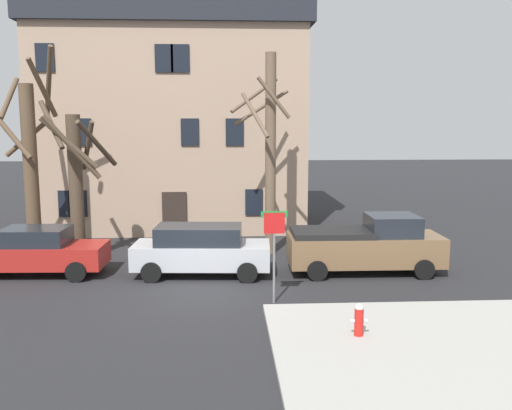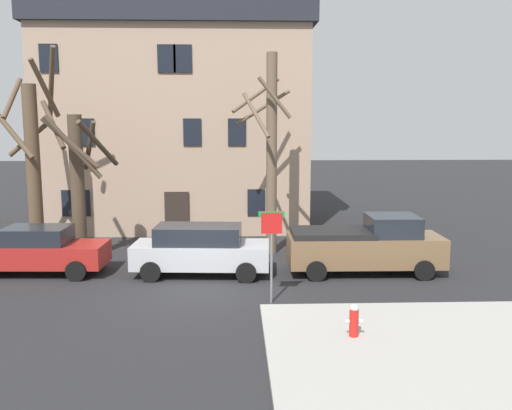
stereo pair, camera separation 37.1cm
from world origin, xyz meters
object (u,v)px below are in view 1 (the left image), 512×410
at_px(tree_bare_near, 31,159).
at_px(car_red_sedan, 37,251).
at_px(car_silver_wagon, 201,250).
at_px(pickup_truck_brown, 366,245).
at_px(bicycle_leaning, 48,250).
at_px(tree_bare_mid, 76,179).
at_px(building_main, 175,110).
at_px(street_sign_pole, 274,239).
at_px(fire_hydrant, 359,319).
at_px(tree_bare_far, 269,149).

relative_size(tree_bare_near, car_red_sedan, 1.72).
height_order(car_red_sedan, car_silver_wagon, car_silver_wagon).
height_order(pickup_truck_brown, bicycle_leaning, pickup_truck_brown).
xyz_separation_m(car_red_sedan, bicycle_leaning, (-0.35, 2.24, -0.46)).
bearing_deg(tree_bare_mid, car_red_sedan, -117.25).
height_order(building_main, street_sign_pole, building_main).
distance_m(tree_bare_near, pickup_truck_brown, 13.20).
distance_m(building_main, bicycle_leaning, 10.31).
distance_m(tree_bare_near, fire_hydrant, 14.62).
bearing_deg(tree_bare_mid, tree_bare_near, 149.76).
distance_m(tree_bare_far, pickup_truck_brown, 5.51).
bearing_deg(tree_bare_mid, tree_bare_far, 7.89).
height_order(car_silver_wagon, street_sign_pole, street_sign_pole).
bearing_deg(tree_bare_mid, street_sign_pole, -37.28).
bearing_deg(street_sign_pole, bicycle_leaning, 145.47).
xyz_separation_m(building_main, car_silver_wagon, (1.68, -10.20, -4.93)).
relative_size(pickup_truck_brown, street_sign_pole, 1.97).
relative_size(building_main, bicycle_leaning, 7.75).
bearing_deg(building_main, car_red_sedan, -111.97).
relative_size(car_silver_wagon, fire_hydrant, 5.93).
bearing_deg(car_red_sedan, pickup_truck_brown, -1.51).
bearing_deg(pickup_truck_brown, tree_bare_far, 135.00).
bearing_deg(car_silver_wagon, street_sign_pole, -53.86).
bearing_deg(bicycle_leaning, tree_bare_far, 4.14).
bearing_deg(car_red_sedan, tree_bare_mid, 62.75).
relative_size(fire_hydrant, bicycle_leaning, 0.47).
bearing_deg(fire_hydrant, street_sign_pole, 121.80).
bearing_deg(tree_bare_far, pickup_truck_brown, -45.00).
relative_size(fire_hydrant, street_sign_pole, 0.30).
height_order(building_main, tree_bare_near, building_main).
distance_m(building_main, pickup_truck_brown, 13.47).
bearing_deg(car_red_sedan, tree_bare_far, 19.14).
distance_m(car_red_sedan, street_sign_pole, 8.67).
bearing_deg(street_sign_pole, building_main, 106.47).
xyz_separation_m(pickup_truck_brown, fire_hydrant, (-1.71, -6.03, -0.45)).
height_order(building_main, tree_bare_far, building_main).
relative_size(car_red_sedan, street_sign_pole, 1.74).
relative_size(building_main, tree_bare_mid, 2.18).
distance_m(street_sign_pole, bicycle_leaning, 10.12).
height_order(tree_bare_mid, street_sign_pole, tree_bare_mid).
distance_m(building_main, fire_hydrant, 17.95).
bearing_deg(pickup_truck_brown, car_red_sedan, 178.49).
bearing_deg(bicycle_leaning, street_sign_pole, -34.53).
relative_size(building_main, tree_bare_near, 1.62).
relative_size(car_silver_wagon, street_sign_pole, 1.75).
bearing_deg(bicycle_leaning, building_main, 60.39).
height_order(tree_bare_far, bicycle_leaning, tree_bare_far).
bearing_deg(tree_bare_mid, car_silver_wagon, -25.20).
bearing_deg(car_red_sedan, building_main, 68.03).
bearing_deg(tree_bare_far, bicycle_leaning, -175.86).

